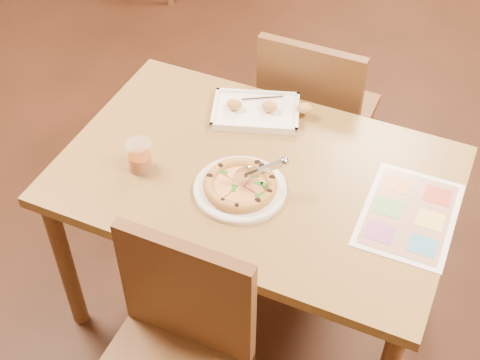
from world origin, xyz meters
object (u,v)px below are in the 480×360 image
at_px(chair_near, 174,341).
at_px(pizza, 240,185).
at_px(chair_far, 314,105).
at_px(plate, 240,189).
at_px(menu, 409,214).
at_px(appetizer_tray, 259,111).
at_px(dining_table, 256,190).
at_px(glass_tumbler, 140,158).
at_px(pizza_cutter, 259,172).

relative_size(chair_near, pizza, 1.96).
relative_size(chair_near, chair_far, 1.00).
height_order(plate, menu, plate).
distance_m(pizza, appetizer_tray, 0.40).
distance_m(plate, menu, 0.54).
xyz_separation_m(dining_table, glass_tumbler, (-0.36, -0.14, 0.13)).
bearing_deg(glass_tumbler, plate, 6.10).
relative_size(dining_table, chair_near, 2.77).
xyz_separation_m(chair_near, glass_tumbler, (-0.36, 0.46, 0.20)).
bearing_deg(plate, glass_tumbler, -173.90).
bearing_deg(pizza, glass_tumbler, -174.01).
bearing_deg(chair_near, appetizer_tray, 97.25).
bearing_deg(glass_tumbler, menu, 10.36).
bearing_deg(chair_near, plate, 91.60).
bearing_deg(pizza_cutter, dining_table, 82.69).
bearing_deg(menu, chair_far, 131.17).
xyz_separation_m(dining_table, chair_near, (0.00, -0.60, -0.07)).
relative_size(chair_far, pizza, 1.96).
xyz_separation_m(pizza, pizza_cutter, (0.05, 0.02, 0.06)).
relative_size(dining_table, chair_far, 2.77).
xyz_separation_m(chair_far, glass_tumbler, (-0.36, -0.74, 0.20)).
relative_size(pizza, appetizer_tray, 0.63).
relative_size(plate, pizza, 1.25).
height_order(chair_near, glass_tumbler, chair_near).
bearing_deg(dining_table, appetizer_tray, 111.82).
bearing_deg(appetizer_tray, menu, -22.82).
distance_m(plate, pizza_cutter, 0.10).
xyz_separation_m(chair_far, pizza_cutter, (0.04, -0.68, 0.24)).
bearing_deg(plate, chair_near, -88.40).
bearing_deg(appetizer_tray, pizza, -75.57).
relative_size(chair_far, glass_tumbler, 4.37).
relative_size(chair_near, pizza_cutter, 3.28).
bearing_deg(menu, appetizer_tray, 157.18).
xyz_separation_m(pizza_cutter, appetizer_tray, (-0.15, 0.36, -0.07)).
relative_size(pizza_cutter, appetizer_tray, 0.38).
bearing_deg(chair_far, glass_tumbler, 64.17).
distance_m(appetizer_tray, menu, 0.68).
relative_size(chair_far, plate, 1.57).
height_order(dining_table, pizza_cutter, pizza_cutter).
bearing_deg(appetizer_tray, dining_table, -68.18).
bearing_deg(plate, pizza, -44.30).
distance_m(chair_near, pizza_cutter, 0.58).
distance_m(plate, pizza, 0.02).
height_order(pizza, glass_tumbler, glass_tumbler).
xyz_separation_m(chair_far, pizza, (-0.01, -0.71, 0.18)).
bearing_deg(dining_table, glass_tumbler, -158.64).
height_order(dining_table, glass_tumbler, glass_tumbler).
height_order(appetizer_tray, glass_tumbler, glass_tumbler).
relative_size(chair_near, plate, 1.57).
height_order(plate, glass_tumbler, glass_tumbler).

